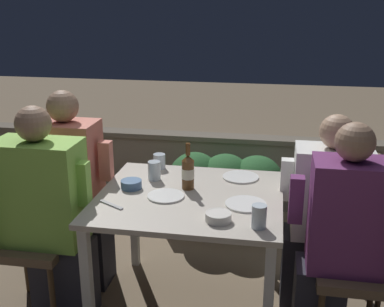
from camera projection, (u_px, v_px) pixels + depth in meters
The scene contains 23 objects.
ground_plane at pixel (190, 307), 2.90m from camera, with size 16.00×16.00×0.00m, color #847056.
parapet_wall at pixel (221, 170), 4.24m from camera, with size 9.00×0.18×0.64m.
dining_table at pixel (190, 209), 2.70m from camera, with size 1.02×0.94×0.73m.
planter_hedge at pixel (225, 190), 3.73m from camera, with size 0.88×0.47×0.64m.
chair_left_near at pixel (17, 225), 2.71m from camera, with size 0.41×0.41×0.92m.
person_green_blouse at pixel (49, 217), 2.66m from camera, with size 0.52×0.26×1.25m.
chair_left_far at pixel (47, 200), 3.04m from camera, with size 0.41×0.41×0.92m.
person_coral_top at pixel (75, 190), 2.99m from camera, with size 0.48×0.26×1.26m.
chair_right_near at pixel (377, 254), 2.40m from camera, with size 0.41×0.41×0.92m.
person_purple_stripe at pixel (337, 239), 2.41m from camera, with size 0.47×0.26×1.23m.
chair_right_far at pixel (358, 223), 2.73m from camera, with size 0.41×0.41×0.92m.
person_white_polo at pixel (322, 215), 2.75m from camera, with size 0.50×0.26×1.18m.
beer_bottle at pixel (188, 172), 2.73m from camera, with size 0.07×0.07×0.27m.
plate_0 at pixel (166, 196), 2.65m from camera, with size 0.20×0.20×0.01m.
plate_1 at pixel (241, 177), 2.93m from camera, with size 0.22×0.22×0.01m.
plate_2 at pixel (246, 204), 2.54m from camera, with size 0.22×0.22×0.01m.
bowl_0 at pixel (131, 184), 2.76m from camera, with size 0.12×0.12×0.05m.
bowl_1 at pixel (218, 216), 2.35m from camera, with size 0.13×0.13×0.04m.
glass_cup_0 at pixel (154, 171), 2.88m from camera, with size 0.08×0.08×0.11m.
glass_cup_1 at pixel (259, 217), 2.28m from camera, with size 0.07×0.07×0.12m.
glass_cup_2 at pixel (159, 161), 3.08m from camera, with size 0.08×0.08×0.09m.
fork_0 at pixel (111, 205), 2.54m from camera, with size 0.16×0.10×0.01m.
potted_plant at pixel (73, 180), 3.68m from camera, with size 0.31×0.31×0.74m.
Camera 1 is at (0.45, -2.43, 1.78)m, focal length 45.00 mm.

